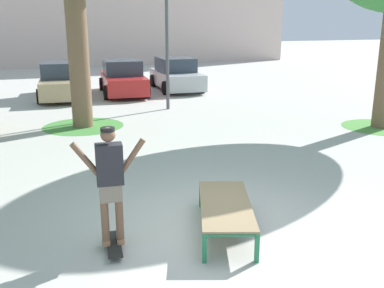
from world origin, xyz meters
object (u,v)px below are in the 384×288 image
skateboard (114,245)px  car_silver (176,75)px  car_red (123,78)px  light_post (166,1)px  car_tan (62,81)px  skater (110,178)px  skate_box (225,206)px

skateboard → car_silver: (5.52, 14.22, 0.61)m
car_red → car_silver: (2.63, 0.44, 0.00)m
light_post → car_tan: bearing=131.4°
car_red → car_silver: same height
car_red → skateboard: bearing=-101.8°
skateboard → skater: size_ratio=0.48×
skate_box → light_post: size_ratio=0.35×
car_silver → light_post: size_ratio=0.73×
car_tan → car_silver: bearing=6.1°
car_tan → car_silver: same height
car_red → light_post: 5.21m
light_post → skater: bearing=-111.1°
skate_box → skater: (-1.72, 0.01, 0.66)m
car_tan → car_silver: (5.26, 0.56, 0.00)m
skateboard → car_red: (2.89, 13.78, 0.61)m
car_tan → car_red: (2.63, 0.12, 0.00)m
skater → car_red: size_ratio=0.39×
light_post → skate_box: bearing=-101.8°
skate_box → car_tan: 13.75m
skateboard → car_tan: car_tan is taller
car_tan → car_silver: 5.29m
skate_box → car_red: car_red is taller
light_post → car_silver: bearing=68.6°
skater → car_red: bearing=78.2°
skater → car_silver: size_ratio=0.40×
skater → skate_box: bearing=-0.3°
car_silver → light_post: bearing=-111.4°
skate_box → car_silver: car_silver is taller
car_tan → light_post: light_post is taller
skateboard → car_red: car_red is taller
skateboard → skater: skater is taller
car_tan → car_silver: size_ratio=1.01×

